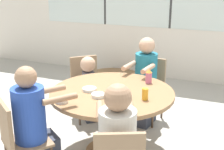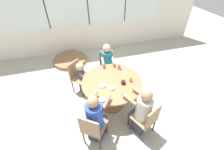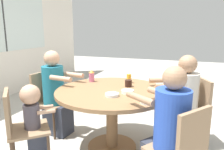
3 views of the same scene
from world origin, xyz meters
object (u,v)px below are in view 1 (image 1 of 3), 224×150
Objects in this scene: person_woman_green_shirt at (145,85)px; juice_glass at (145,94)px; chair_for_woman_green_shirt at (149,84)px; person_toddler at (89,87)px; chair_for_man_teal_shirt at (17,136)px; bowl_fruit at (98,95)px; coffee_mug at (126,95)px; person_man_teal_shirt at (34,130)px; sippy_cup at (149,76)px; bowl_white_shallow at (89,89)px; bowl_cereal at (62,101)px; chair_for_toddler at (86,82)px; folded_table_stack at (113,80)px.

person_woman_green_shirt is 1.04m from juice_glass.
juice_glass reaches higher than chair_for_woman_green_shirt.
person_toddler is at bearing 34.48° from chair_for_woman_green_shirt.
chair_for_man_teal_shirt is 1.28m from juice_glass.
person_toddler is at bearing 121.80° from bowl_fruit.
chair_for_man_teal_shirt is 1.11m from coffee_mug.
chair_for_woman_green_shirt is at bearing 102.86° from juice_glass.
person_man_teal_shirt is (-0.65, -1.74, 0.02)m from chair_for_woman_green_shirt.
sippy_cup reaches higher than coffee_mug.
juice_glass is 0.85× the size of bowl_fruit.
bowl_white_shallow is at bearing 178.45° from juice_glass.
juice_glass is (0.91, 0.61, 0.28)m from person_man_teal_shirt.
coffee_mug is 0.28m from bowl_fruit.
bowl_cereal is (-0.54, -0.33, -0.02)m from coffee_mug.
person_toddler is (0.10, -0.11, -0.02)m from chair_for_toddler.
person_woman_green_shirt is at bearing 71.43° from bowl_cereal.
juice_glass is at bearing 13.54° from coffee_mug.
person_man_teal_shirt reaches higher than chair_for_toddler.
coffee_mug reaches higher than bowl_cereal.
chair_for_man_teal_shirt is at bearing -90.00° from person_man_teal_shirt.
person_woman_green_shirt is (0.82, 0.10, 0.03)m from chair_for_toddler.
chair_for_woman_green_shirt is 9.20× the size of coffee_mug.
chair_for_man_teal_shirt is 0.53m from bowl_cereal.
bowl_fruit is (-0.20, -1.24, 0.26)m from chair_for_woman_green_shirt.
chair_for_man_teal_shirt is 5.76× the size of bowl_white_shallow.
chair_for_toddler reaches higher than bowl_white_shallow.
coffee_mug is 0.44m from bowl_white_shallow.
person_man_teal_shirt is at bearing -114.71° from bowl_white_shallow.
person_toddler is 9.70× the size of coffee_mug.
person_toddler is 1.05m from bowl_fruit.
bowl_white_shallow is at bearing 74.61° from bowl_cereal.
person_man_teal_shirt is at bearing -126.16° from sippy_cup.
chair_for_man_teal_shirt is at bearing -126.15° from sippy_cup.
person_toddler is 1.29m from juice_glass.
bowl_fruit is (0.54, -0.86, 0.28)m from person_toddler.
folded_table_stack is (-0.27, 1.56, -0.42)m from person_toddler.
juice_glass is at bearing -61.21° from folded_table_stack.
sippy_cup is at bearing 111.34° from chair_for_woman_green_shirt.
person_woman_green_shirt is 1.43m from bowl_cereal.
person_man_teal_shirt is at bearing 51.01° from person_toddler.
person_toddler is at bearing 24.21° from person_woman_green_shirt.
juice_glass is at bearing 100.30° from person_toddler.
person_man_teal_shirt is (0.19, -1.47, 0.02)m from chair_for_toddler.
sippy_cup is 0.71m from bowl_white_shallow.
chair_for_man_teal_shirt is at bearing 75.72° from chair_for_woman_green_shirt.
person_woman_green_shirt reaches higher than bowl_cereal.
chair_for_toddler is 6.13× the size of bowl_fruit.
chair_for_woman_green_shirt is 1.00× the size of chair_for_man_teal_shirt.
bowl_white_shallow is 1.22× the size of bowl_cereal.
chair_for_toddler is 1.32m from coffee_mug.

